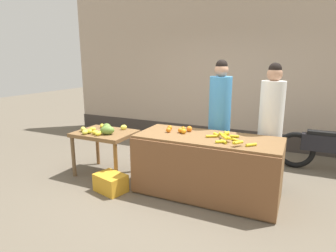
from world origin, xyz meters
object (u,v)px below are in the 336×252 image
vendor_woman_white_shirt (270,127)px  vendor_woman_blue_shirt (219,120)px  parked_motorcycle (326,149)px  produce_crate (111,183)px  produce_sack (161,156)px

vendor_woman_white_shirt → vendor_woman_blue_shirt: bearing=177.7°
parked_motorcycle → produce_crate: parked_motorcycle is taller
vendor_woman_white_shirt → parked_motorcycle: vendor_woman_white_shirt is taller
parked_motorcycle → produce_crate: 3.60m
vendor_woman_blue_shirt → parked_motorcycle: size_ratio=1.18×
parked_motorcycle → vendor_woman_white_shirt: bearing=-129.0°
vendor_woman_white_shirt → produce_crate: 2.46m
vendor_woman_white_shirt → produce_crate: size_ratio=4.18×
vendor_woman_blue_shirt → produce_crate: (-1.27, -1.17, -0.82)m
produce_sack → vendor_woman_white_shirt: bearing=0.5°
vendor_woman_blue_shirt → produce_sack: bearing=-177.5°
vendor_woman_white_shirt → produce_sack: (-1.77, -0.01, -0.70)m
vendor_woman_blue_shirt → produce_crate: vendor_woman_blue_shirt is taller
vendor_woman_blue_shirt → produce_sack: (-1.01, -0.04, -0.72)m
vendor_woman_white_shirt → parked_motorcycle: bearing=51.0°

